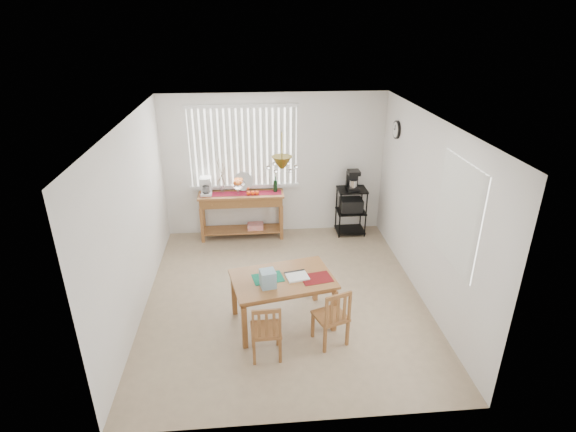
{
  "coord_description": "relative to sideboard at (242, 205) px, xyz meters",
  "views": [
    {
      "loc": [
        -0.43,
        -5.55,
        3.81
      ],
      "look_at": [
        0.1,
        0.55,
        1.05
      ],
      "focal_mm": 28.0,
      "sensor_mm": 36.0,
      "label": 1
    }
  ],
  "objects": [
    {
      "name": "room_shell",
      "position": [
        0.62,
        -2.0,
        1.04
      ],
      "size": [
        4.2,
        4.7,
        2.7
      ],
      "color": "white",
      "rests_on": "ground"
    },
    {
      "name": "chair_left",
      "position": [
        0.3,
        -3.27,
        -0.27
      ],
      "size": [
        0.37,
        0.37,
        0.78
      ],
      "color": "#986133",
      "rests_on": "ground"
    },
    {
      "name": "cart_items",
      "position": [
        2.02,
        -0.01,
        0.41
      ],
      "size": [
        0.21,
        0.25,
        0.37
      ],
      "color": "black",
      "rests_on": "wire_cart"
    },
    {
      "name": "chair_right",
      "position": [
        1.12,
        -3.09,
        -0.25
      ],
      "size": [
        0.48,
        0.48,
        0.81
      ],
      "color": "#986133",
      "rests_on": "ground"
    },
    {
      "name": "dining_table",
      "position": [
        0.54,
        -2.61,
        -0.03
      ],
      "size": [
        1.43,
        1.07,
        0.69
      ],
      "color": "#986133",
      "rests_on": "ground"
    },
    {
      "name": "sideboard",
      "position": [
        0.0,
        0.0,
        0.0
      ],
      "size": [
        1.53,
        0.43,
        0.86
      ],
      "color": "#986133",
      "rests_on": "ground"
    },
    {
      "name": "wire_cart",
      "position": [
        2.02,
        -0.01,
        -0.11
      ],
      "size": [
        0.52,
        0.42,
        0.89
      ],
      "color": "black",
      "rests_on": "ground"
    },
    {
      "name": "sideboard_items",
      "position": [
        -0.26,
        0.01,
        0.35
      ],
      "size": [
        1.45,
        0.36,
        0.66
      ],
      "color": "maroon",
      "rests_on": "sideboard"
    },
    {
      "name": "ground",
      "position": [
        0.61,
        -2.01,
        -0.65
      ],
      "size": [
        4.0,
        4.5,
        0.01
      ],
      "primitive_type": "cube",
      "color": "tan"
    },
    {
      "name": "table_items",
      "position": [
        0.44,
        -2.74,
        0.13
      ],
      "size": [
        1.06,
        0.47,
        0.22
      ],
      "color": "#167E5C",
      "rests_on": "dining_table"
    }
  ]
}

